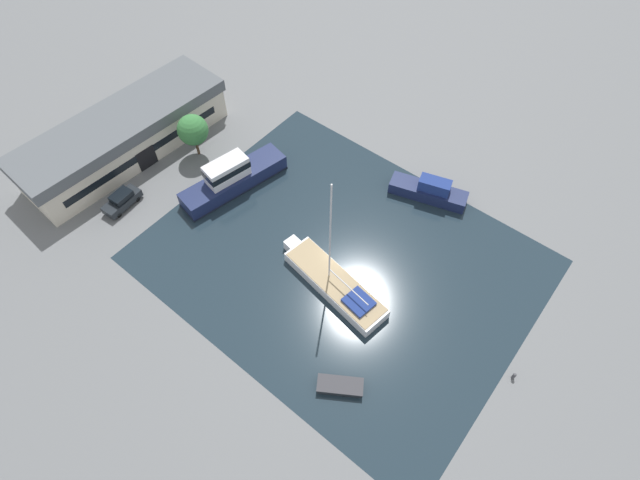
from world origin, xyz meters
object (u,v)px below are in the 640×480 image
object	(u,v)px
warehouse_building	(124,135)
quay_tree_near_building	(193,130)
cabin_boat	(429,191)
parked_car	(122,200)
motor_cruiser	(232,178)
small_dinghy	(340,386)
sailboat_moored	(334,283)

from	to	relation	value
warehouse_building	quay_tree_near_building	world-z (taller)	quay_tree_near_building
quay_tree_near_building	cabin_boat	world-z (taller)	quay_tree_near_building
warehouse_building	cabin_boat	distance (m)	35.77
warehouse_building	cabin_boat	size ratio (longest dim) A/B	2.89
quay_tree_near_building	parked_car	xyz separation A→B (m)	(-10.81, 0.44, -2.83)
warehouse_building	motor_cruiser	world-z (taller)	warehouse_building
motor_cruiser	small_dinghy	bearing A→B (deg)	166.73
small_dinghy	quay_tree_near_building	bearing A→B (deg)	-144.25
warehouse_building	cabin_boat	world-z (taller)	warehouse_building
warehouse_building	sailboat_moored	world-z (taller)	sailboat_moored
cabin_boat	parked_car	bearing A→B (deg)	114.21
quay_tree_near_building	motor_cruiser	world-z (taller)	quay_tree_near_building
motor_cruiser	cabin_boat	bearing A→B (deg)	-133.45
quay_tree_near_building	warehouse_building	bearing A→B (deg)	126.44
parked_car	cabin_boat	size ratio (longest dim) A/B	0.51
motor_cruiser	small_dinghy	size ratio (longest dim) A/B	3.11
parked_car	motor_cruiser	size ratio (longest dim) A/B	0.35
motor_cruiser	parked_car	bearing A→B (deg)	63.17
sailboat_moored	cabin_boat	world-z (taller)	sailboat_moored
motor_cruiser	cabin_boat	size ratio (longest dim) A/B	1.48
warehouse_building	small_dinghy	xyz separation A→B (m)	(-7.13, -37.39, -2.26)
small_dinghy	motor_cruiser	bearing A→B (deg)	-147.45
warehouse_building	quay_tree_near_building	xyz separation A→B (m)	(4.92, -6.67, 1.07)
quay_tree_near_building	small_dinghy	xyz separation A→B (m)	(-12.05, -30.72, -3.33)
sailboat_moored	quay_tree_near_building	bearing A→B (deg)	88.52
sailboat_moored	small_dinghy	xyz separation A→B (m)	(-7.64, -6.65, -0.34)
parked_car	small_dinghy	xyz separation A→B (m)	(-1.24, -31.16, -0.51)
warehouse_building	motor_cruiser	size ratio (longest dim) A/B	1.95
cabin_boat	sailboat_moored	bearing A→B (deg)	159.46
motor_cruiser	small_dinghy	xyz separation A→B (m)	(-10.82, -23.62, -1.15)
warehouse_building	small_dinghy	size ratio (longest dim) A/B	6.05
warehouse_building	parked_car	size ratio (longest dim) A/B	5.63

